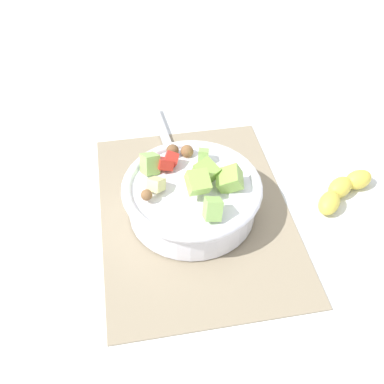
% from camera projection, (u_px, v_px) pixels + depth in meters
% --- Properties ---
extents(ground_plane, '(2.40, 2.40, 0.00)m').
position_uv_depth(ground_plane, '(195.00, 213.00, 0.84)').
color(ground_plane, silver).
extents(placemat, '(0.46, 0.34, 0.01)m').
position_uv_depth(placemat, '(195.00, 212.00, 0.84)').
color(placemat, gray).
rests_on(placemat, ground_plane).
extents(salad_bowl, '(0.24, 0.24, 0.12)m').
position_uv_depth(salad_bowl, '(192.00, 195.00, 0.81)').
color(salad_bowl, white).
rests_on(salad_bowl, placemat).
extents(serving_spoon, '(0.19, 0.04, 0.01)m').
position_uv_depth(serving_spoon, '(167.00, 142.00, 0.96)').
color(serving_spoon, '#B7B7BC').
rests_on(serving_spoon, placemat).
extents(banana_whole, '(0.11, 0.14, 0.04)m').
position_uv_depth(banana_whole, '(343.00, 190.00, 0.86)').
color(banana_whole, yellow).
rests_on(banana_whole, ground_plane).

